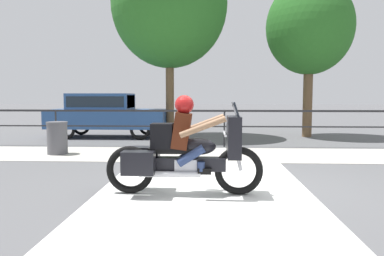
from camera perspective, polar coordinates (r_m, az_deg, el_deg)
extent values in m
plane|color=#565659|center=(6.35, 6.65, -8.90)|extent=(120.00, 120.00, 0.00)
cube|color=#B7B2A8|center=(9.68, 5.28, -4.06)|extent=(44.00, 2.40, 0.01)
cube|color=silver|center=(6.14, 1.88, -9.31)|extent=(3.34, 6.00, 0.01)
cube|color=#232326|center=(11.11, 4.98, 2.62)|extent=(36.00, 0.04, 0.06)
cube|color=#232326|center=(11.14, 4.96, 0.23)|extent=(36.00, 0.03, 0.04)
cylinder|color=#232326|center=(12.07, -20.01, 0.05)|extent=(0.05, 0.05, 1.10)
cylinder|color=#232326|center=(11.14, 4.96, -0.05)|extent=(0.05, 0.05, 1.10)
torus|color=black|center=(5.79, 7.14, -6.49)|extent=(0.74, 0.11, 0.74)
torus|color=black|center=(5.91, -9.42, -6.29)|extent=(0.74, 0.11, 0.74)
cube|color=black|center=(5.77, -1.23, -5.48)|extent=(1.28, 0.22, 0.20)
cube|color=silver|center=(5.78, -0.89, -5.97)|extent=(0.34, 0.26, 0.26)
ellipsoid|color=black|center=(5.72, 0.79, -2.83)|extent=(0.58, 0.30, 0.26)
cube|color=black|center=(5.75, -2.90, -3.39)|extent=(0.74, 0.28, 0.08)
cube|color=black|center=(5.71, 6.39, -1.36)|extent=(0.20, 0.57, 0.63)
cube|color=#1E232B|center=(5.68, 6.64, 2.80)|extent=(0.10, 0.48, 0.24)
cylinder|color=silver|center=(5.70, 4.99, -0.85)|extent=(0.04, 0.70, 0.04)
cylinder|color=silver|center=(5.66, -3.39, -7.04)|extent=(0.92, 0.09, 0.09)
cube|color=black|center=(5.61, -8.16, -5.26)|extent=(0.48, 0.28, 0.34)
cube|color=black|center=(6.08, -7.30, -4.46)|extent=(0.48, 0.28, 0.34)
cylinder|color=silver|center=(5.75, 6.87, -3.94)|extent=(0.18, 0.06, 0.52)
cube|color=#4C1E0F|center=(5.70, -1.57, -0.40)|extent=(0.31, 0.36, 0.57)
sphere|color=#8C6647|center=(5.68, -1.18, 3.38)|extent=(0.23, 0.23, 0.23)
sphere|color=#B21919|center=(5.68, -1.18, 3.58)|extent=(0.29, 0.29, 0.29)
cylinder|color=navy|center=(5.59, -0.14, -4.25)|extent=(0.44, 0.13, 0.34)
cylinder|color=navy|center=(5.61, 1.40, -5.88)|extent=(0.11, 0.11, 0.14)
cube|color=black|center=(5.63, 1.91, -6.59)|extent=(0.20, 0.10, 0.09)
cylinder|color=navy|center=(5.89, 0.01, -3.78)|extent=(0.44, 0.13, 0.34)
cylinder|color=navy|center=(5.91, 1.46, -5.33)|extent=(0.11, 0.11, 0.14)
cube|color=black|center=(5.92, 1.95, -6.01)|extent=(0.20, 0.10, 0.09)
cylinder|color=#8C6647|center=(5.38, 1.65, 0.14)|extent=(0.68, 0.09, 0.33)
cylinder|color=#8C6647|center=(5.98, 1.76, 0.62)|extent=(0.68, 0.09, 0.33)
cube|color=black|center=(5.74, -4.56, -1.19)|extent=(0.33, 0.32, 0.38)
cube|color=#284C84|center=(13.98, -12.61, 1.42)|extent=(4.21, 1.72, 0.67)
cube|color=#284C84|center=(14.02, -13.66, 3.95)|extent=(2.19, 1.51, 0.58)
cube|color=#19232D|center=(13.76, -9.35, 4.01)|extent=(0.04, 1.34, 0.46)
cube|color=#19232D|center=(14.02, -13.66, 3.95)|extent=(2.01, 1.55, 0.38)
torus|color=black|center=(12.94, -7.93, -0.26)|extent=(0.71, 0.11, 0.71)
torus|color=black|center=(14.49, -6.78, 0.30)|extent=(0.71, 0.11, 0.71)
torus|color=black|center=(13.67, -18.75, -0.20)|extent=(0.71, 0.11, 0.71)
torus|color=black|center=(15.14, -16.57, 0.33)|extent=(0.71, 0.11, 0.71)
cylinder|color=#515156|center=(10.27, -19.84, -1.62)|extent=(0.51, 0.51, 0.79)
cylinder|color=#515156|center=(10.24, -19.91, 0.74)|extent=(0.53, 0.53, 0.06)
cylinder|color=brown|center=(14.45, 17.21, 4.09)|extent=(0.34, 0.34, 2.71)
ellipsoid|color=#286623|center=(14.66, 17.48, 14.48)|extent=(3.12, 3.12, 3.44)
cylinder|color=brown|center=(13.75, -3.39, 5.04)|extent=(0.30, 0.30, 3.08)
ellipsoid|color=#286623|center=(14.13, -3.46, 18.35)|extent=(4.15, 4.15, 4.56)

